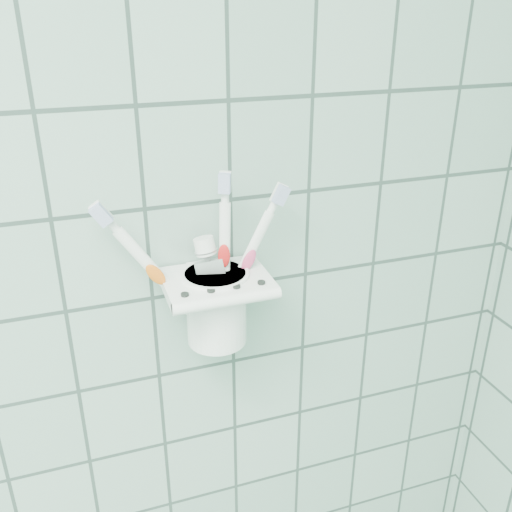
{
  "coord_description": "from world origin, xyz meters",
  "views": [
    {
      "loc": [
        0.52,
        0.6,
        1.58
      ],
      "look_at": [
        0.69,
        1.1,
        1.33
      ],
      "focal_mm": 40.0,
      "sensor_mm": 36.0,
      "label": 1
    }
  ],
  "objects_px": {
    "holder_bracket": "(216,283)",
    "cup": "(216,304)",
    "toothbrush_blue": "(222,257)",
    "toothbrush_orange": "(209,257)",
    "toothbrush_pink": "(208,254)",
    "toothpaste_tube": "(224,284)"
  },
  "relations": [
    {
      "from": "holder_bracket",
      "to": "toothbrush_blue",
      "type": "height_order",
      "value": "toothbrush_blue"
    },
    {
      "from": "holder_bracket",
      "to": "toothbrush_orange",
      "type": "bearing_deg",
      "value": 116.8
    },
    {
      "from": "toothbrush_orange",
      "to": "toothbrush_blue",
      "type": "bearing_deg",
      "value": -18.79
    },
    {
      "from": "holder_bracket",
      "to": "toothbrush_blue",
      "type": "xyz_separation_m",
      "value": [
        0.01,
        0.0,
        0.03
      ]
    },
    {
      "from": "holder_bracket",
      "to": "toothpaste_tube",
      "type": "bearing_deg",
      "value": -48.73
    },
    {
      "from": "holder_bracket",
      "to": "toothbrush_pink",
      "type": "distance_m",
      "value": 0.04
    },
    {
      "from": "toothbrush_blue",
      "to": "toothbrush_orange",
      "type": "relative_size",
      "value": 1.03
    },
    {
      "from": "cup",
      "to": "toothbrush_blue",
      "type": "height_order",
      "value": "toothbrush_blue"
    },
    {
      "from": "cup",
      "to": "toothbrush_orange",
      "type": "height_order",
      "value": "toothbrush_orange"
    },
    {
      "from": "cup",
      "to": "toothbrush_orange",
      "type": "bearing_deg",
      "value": 132.43
    },
    {
      "from": "holder_bracket",
      "to": "toothbrush_pink",
      "type": "height_order",
      "value": "toothbrush_pink"
    },
    {
      "from": "holder_bracket",
      "to": "cup",
      "type": "height_order",
      "value": "same"
    },
    {
      "from": "cup",
      "to": "toothbrush_orange",
      "type": "distance_m",
      "value": 0.06
    },
    {
      "from": "cup",
      "to": "toothpaste_tube",
      "type": "height_order",
      "value": "toothpaste_tube"
    },
    {
      "from": "cup",
      "to": "toothbrush_orange",
      "type": "xyz_separation_m",
      "value": [
        -0.0,
        0.01,
        0.06
      ]
    },
    {
      "from": "toothbrush_blue",
      "to": "toothpaste_tube",
      "type": "xyz_separation_m",
      "value": [
        -0.0,
        -0.01,
        -0.03
      ]
    },
    {
      "from": "cup",
      "to": "toothbrush_blue",
      "type": "distance_m",
      "value": 0.06
    },
    {
      "from": "holder_bracket",
      "to": "toothpaste_tube",
      "type": "height_order",
      "value": "toothpaste_tube"
    },
    {
      "from": "toothbrush_blue",
      "to": "toothpaste_tube",
      "type": "relative_size",
      "value": 1.5
    },
    {
      "from": "holder_bracket",
      "to": "toothbrush_pink",
      "type": "relative_size",
      "value": 0.6
    },
    {
      "from": "holder_bracket",
      "to": "toothbrush_blue",
      "type": "relative_size",
      "value": 0.61
    },
    {
      "from": "holder_bracket",
      "to": "toothbrush_pink",
      "type": "xyz_separation_m",
      "value": [
        -0.01,
        0.0,
        0.03
      ]
    }
  ]
}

